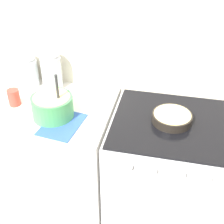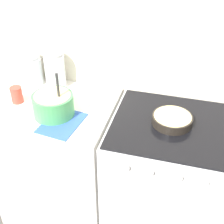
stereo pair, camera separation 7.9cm
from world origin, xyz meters
TOP-DOWN VIEW (x-y plane):
  - wall_back at (0.00, 0.68)m, footprint 4.50×0.05m
  - countertop_cabinet at (-0.37, 0.33)m, footprint 0.75×0.65m
  - stove at (0.38, 0.33)m, footprint 0.73×0.67m
  - mixing_bowl at (-0.33, 0.23)m, footprint 0.24×0.24m
  - baking_pan at (0.37, 0.33)m, footprint 0.24×0.24m
  - storage_jar_left at (-0.64, 0.55)m, footprint 0.15×0.15m
  - storage_jar_middle at (-0.45, 0.55)m, footprint 0.14×0.14m
  - tin_can at (-0.61, 0.30)m, footprint 0.07×0.07m
  - recipe_page at (-0.25, 0.16)m, footprint 0.24×0.30m

SIDE VIEW (x-z plane):
  - stove at x=0.38m, z-range 0.00..0.92m
  - countertop_cabinet at x=-0.37m, z-range 0.00..0.92m
  - recipe_page at x=-0.25m, z-range 0.92..0.93m
  - baking_pan at x=0.37m, z-range 0.92..0.98m
  - tin_can at x=-0.61m, z-range 0.92..1.03m
  - mixing_bowl at x=-0.33m, z-range 0.86..1.14m
  - storage_jar_left at x=-0.64m, z-range 0.91..1.11m
  - storage_jar_middle at x=-0.45m, z-range 0.90..1.15m
  - wall_back at x=0.00m, z-range 0.00..2.40m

